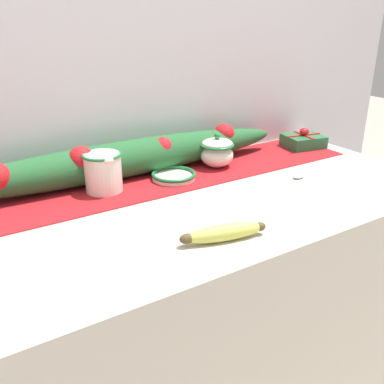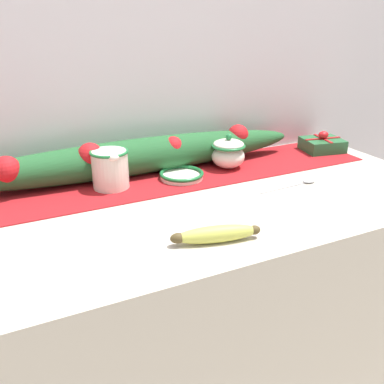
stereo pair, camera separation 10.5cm
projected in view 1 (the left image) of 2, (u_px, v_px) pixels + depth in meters
The scene contains 10 objects.
countertop at pixel (169, 342), 1.25m from camera, with size 1.60×0.64×0.86m, color beige.
back_wall at pixel (105, 57), 1.21m from camera, with size 2.40×0.04×2.40m, color silver.
table_runner at pixel (135, 184), 1.22m from camera, with size 1.47×0.25×0.00m, color #A8191E.
cream_pitcher at pixel (103, 171), 1.16m from camera, with size 0.11×0.13×0.11m.
sugar_bowl at pixel (217, 152), 1.34m from camera, with size 0.11×0.11×0.11m.
small_dish at pixel (174, 176), 1.26m from camera, with size 0.13×0.13×0.02m.
banana at pixel (224, 233), 0.92m from camera, with size 0.20×0.08×0.04m.
spoon at pixel (295, 178), 1.27m from camera, with size 0.19×0.03×0.01m.
gift_box at pixel (303, 141), 1.55m from camera, with size 0.15×0.13×0.07m.
poinsettia_garland at pixel (123, 159), 1.25m from camera, with size 1.11×0.12×0.12m.
Camera 1 is at (-0.46, -0.86, 1.32)m, focal length 40.00 mm.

